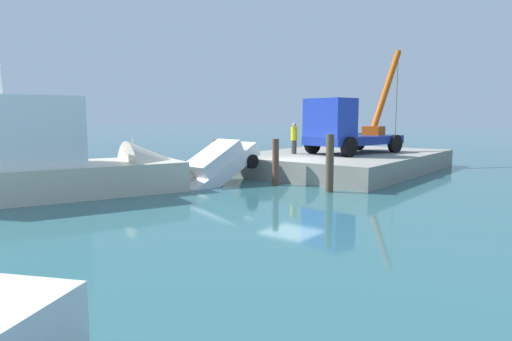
{
  "coord_description": "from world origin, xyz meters",
  "views": [
    {
      "loc": [
        17.54,
        11.67,
        3.06
      ],
      "look_at": [
        1.81,
        -0.73,
        0.6
      ],
      "focal_mm": 31.53,
      "sensor_mm": 36.0,
      "label": 1
    }
  ],
  "objects_px": {
    "dock_worker": "(294,138)",
    "moored_yacht": "(72,175)",
    "crane_truck": "(346,127)",
    "salvaged_car": "(215,168)"
  },
  "relations": [
    {
      "from": "crane_truck",
      "to": "dock_worker",
      "type": "xyz_separation_m",
      "value": [
        1.72,
        -2.18,
        -0.58
      ]
    },
    {
      "from": "crane_truck",
      "to": "moored_yacht",
      "type": "height_order",
      "value": "crane_truck"
    },
    {
      "from": "dock_worker",
      "to": "moored_yacht",
      "type": "distance_m",
      "value": 11.57
    },
    {
      "from": "crane_truck",
      "to": "salvaged_car",
      "type": "distance_m",
      "value": 8.12
    },
    {
      "from": "moored_yacht",
      "to": "dock_worker",
      "type": "bearing_deg",
      "value": 165.25
    },
    {
      "from": "crane_truck",
      "to": "moored_yacht",
      "type": "relative_size",
      "value": 0.59
    },
    {
      "from": "dock_worker",
      "to": "salvaged_car",
      "type": "bearing_deg",
      "value": -4.24
    },
    {
      "from": "crane_truck",
      "to": "moored_yacht",
      "type": "bearing_deg",
      "value": -21.67
    },
    {
      "from": "dock_worker",
      "to": "moored_yacht",
      "type": "xyz_separation_m",
      "value": [
        11.14,
        -2.93,
        -1.08
      ]
    },
    {
      "from": "crane_truck",
      "to": "salvaged_car",
      "type": "height_order",
      "value": "crane_truck"
    }
  ]
}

